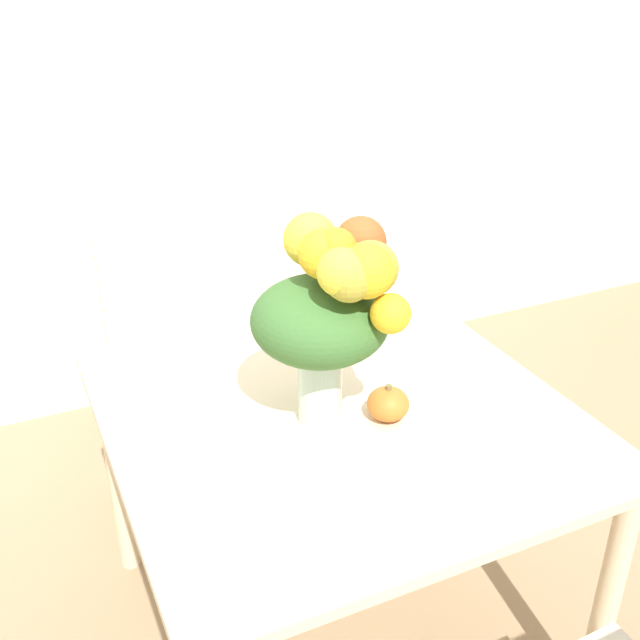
{
  "coord_description": "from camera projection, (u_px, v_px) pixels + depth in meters",
  "views": [
    {
      "loc": [
        -0.69,
        -1.4,
        1.8
      ],
      "look_at": [
        -0.06,
        -0.02,
        1.03
      ],
      "focal_mm": 42.0,
      "sensor_mm": 36.0,
      "label": 1
    }
  ],
  "objects": [
    {
      "name": "pumpkin",
      "position": [
        388.0,
        404.0,
        1.81
      ],
      "size": [
        0.1,
        0.1,
        0.09
      ],
      "color": "orange",
      "rests_on": "dining_table"
    },
    {
      "name": "ground_plane",
      "position": [
        335.0,
        625.0,
        2.21
      ],
      "size": [
        12.0,
        12.0,
        0.0
      ],
      "primitive_type": "plane",
      "color": "#8E7556"
    },
    {
      "name": "flower_vase",
      "position": [
        330.0,
        303.0,
        1.68
      ],
      "size": [
        0.35,
        0.35,
        0.5
      ],
      "color": "#B2CCBC",
      "rests_on": "dining_table"
    },
    {
      "name": "wall_back",
      "position": [
        164.0,
        74.0,
        2.83
      ],
      "size": [
        8.0,
        0.06,
        2.7
      ],
      "color": "white",
      "rests_on": "ground_plane"
    },
    {
      "name": "dining_table",
      "position": [
        337.0,
        442.0,
        1.91
      ],
      "size": [
        1.11,
        1.12,
        0.76
      ],
      "color": "beige",
      "rests_on": "ground_plane"
    },
    {
      "name": "dining_chair_near_window",
      "position": [
        177.0,
        359.0,
        2.63
      ],
      "size": [
        0.48,
        0.48,
        0.95
      ],
      "rotation": [
        0.0,
        0.0,
        0.15
      ],
      "color": "silver",
      "rests_on": "ground_plane"
    }
  ]
}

